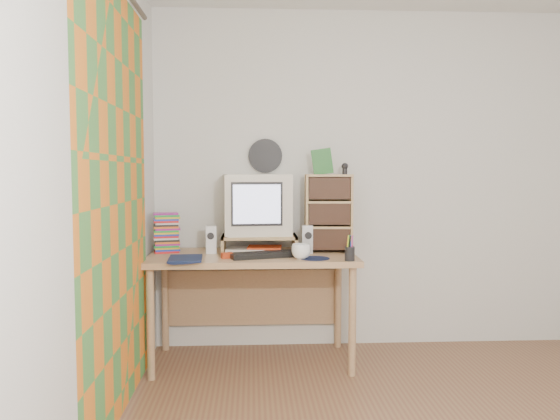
{
  "coord_description": "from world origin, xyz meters",
  "views": [
    {
      "loc": [
        -1.03,
        -2.31,
        1.31
      ],
      "look_at": [
        -0.84,
        1.33,
        1.06
      ],
      "focal_mm": 35.0,
      "sensor_mm": 36.0,
      "label": 1
    }
  ],
  "objects": [
    {
      "name": "wall_disc",
      "position": [
        -0.93,
        1.73,
        1.43
      ],
      "size": [
        0.25,
        0.02,
        0.25
      ],
      "primitive_type": "cylinder",
      "rotation": [
        1.57,
        0.0,
        0.0
      ],
      "color": "black",
      "rests_on": "back_wall"
    },
    {
      "name": "red_box",
      "position": [
        -1.19,
        1.22,
        0.77
      ],
      "size": [
        0.08,
        0.07,
        0.04
      ],
      "primitive_type": "cube",
      "rotation": [
        0.0,
        0.0,
        0.32
      ],
      "color": "#B73313",
      "rests_on": "desk"
    },
    {
      "name": "speaker_right",
      "position": [
        -0.64,
        1.42,
        0.85
      ],
      "size": [
        0.08,
        0.08,
        0.19
      ],
      "primitive_type": "cube",
      "rotation": [
        0.0,
        0.0,
        -0.14
      ],
      "color": "silver",
      "rests_on": "desk"
    },
    {
      "name": "monitor_riser",
      "position": [
        -0.98,
        1.48,
        0.84
      ],
      "size": [
        0.52,
        0.3,
        0.12
      ],
      "color": "tan",
      "rests_on": "desk"
    },
    {
      "name": "webcam",
      "position": [
        -0.38,
        1.46,
        1.33
      ],
      "size": [
        0.05,
        0.05,
        0.08
      ],
      "primitive_type": null,
      "rotation": [
        0.0,
        0.0,
        -0.1
      ],
      "color": "black",
      "rests_on": "cd_rack"
    },
    {
      "name": "diary",
      "position": [
        -1.56,
        1.11,
        0.78
      ],
      "size": [
        0.27,
        0.21,
        0.05
      ],
      "primitive_type": "imported",
      "rotation": [
        0.0,
        0.0,
        0.07
      ],
      "color": "#111B3E",
      "rests_on": "desk"
    },
    {
      "name": "mug",
      "position": [
        -0.71,
        1.16,
        0.8
      ],
      "size": [
        0.13,
        0.13,
        0.1
      ],
      "primitive_type": "imported",
      "rotation": [
        0.0,
        0.0,
        0.06
      ],
      "color": "white",
      "rests_on": "desk"
    },
    {
      "name": "pen_cup",
      "position": [
        -0.41,
        1.07,
        0.81
      ],
      "size": [
        0.07,
        0.07,
        0.13
      ],
      "primitive_type": null,
      "rotation": [
        0.0,
        0.0,
        0.16
      ],
      "color": "black",
      "rests_on": "desk"
    },
    {
      "name": "crt_monitor",
      "position": [
        -1.0,
        1.53,
        1.08
      ],
      "size": [
        0.49,
        0.49,
        0.42
      ],
      "primitive_type": "cube",
      "rotation": [
        0.0,
        0.0,
        0.1
      ],
      "color": "beige",
      "rests_on": "monitor_riser"
    },
    {
      "name": "cd_rack",
      "position": [
        -0.49,
        1.48,
        1.02
      ],
      "size": [
        0.34,
        0.2,
        0.54
      ],
      "primitive_type": "cube",
      "rotation": [
        0.0,
        0.0,
        -0.07
      ],
      "color": "tan",
      "rests_on": "desk"
    },
    {
      "name": "dvd_stack",
      "position": [
        -1.62,
        1.5,
        0.87
      ],
      "size": [
        0.19,
        0.15,
        0.24
      ],
      "primitive_type": null,
      "rotation": [
        0.0,
        0.0,
        0.21
      ],
      "color": "brown",
      "rests_on": "desk"
    },
    {
      "name": "mousepad",
      "position": [
        -0.63,
        1.17,
        0.75
      ],
      "size": [
        0.23,
        0.23,
        0.0
      ],
      "primitive_type": "cylinder",
      "rotation": [
        0.0,
        0.0,
        -0.21
      ],
      "color": "black",
      "rests_on": "desk"
    },
    {
      "name": "back_wall",
      "position": [
        0.0,
        1.75,
        1.25
      ],
      "size": [
        3.5,
        0.0,
        3.5
      ],
      "primitive_type": "plane",
      "rotation": [
        1.57,
        0.0,
        0.0
      ],
      "color": "silver",
      "rests_on": "floor"
    },
    {
      "name": "papers",
      "position": [
        -1.02,
        1.49,
        0.77
      ],
      "size": [
        0.28,
        0.22,
        0.04
      ],
      "primitive_type": null,
      "rotation": [
        0.0,
        0.0,
        -0.08
      ],
      "color": "white",
      "rests_on": "desk"
    },
    {
      "name": "keyboard",
      "position": [
        -0.95,
        1.25,
        0.77
      ],
      "size": [
        0.48,
        0.28,
        0.03
      ],
      "primitive_type": "cube",
      "rotation": [
        0.0,
        0.0,
        0.29
      ],
      "color": "black",
      "rests_on": "desk"
    },
    {
      "name": "desk",
      "position": [
        -1.03,
        1.44,
        0.62
      ],
      "size": [
        1.4,
        0.7,
        0.75
      ],
      "color": "tan",
      "rests_on": "floor"
    },
    {
      "name": "game_box",
      "position": [
        -0.54,
        1.46,
        1.38
      ],
      "size": [
        0.14,
        0.04,
        0.18
      ],
      "primitive_type": "cube",
      "rotation": [
        0.0,
        0.0,
        -0.06
      ],
      "color": "#19581B",
      "rests_on": "cd_rack"
    },
    {
      "name": "speaker_left",
      "position": [
        -1.31,
        1.45,
        0.85
      ],
      "size": [
        0.08,
        0.08,
        0.19
      ],
      "primitive_type": "cube",
      "rotation": [
        0.0,
        0.0,
        0.1
      ],
      "color": "silver",
      "rests_on": "desk"
    },
    {
      "name": "curtain",
      "position": [
        -1.71,
        0.48,
        1.15
      ],
      "size": [
        0.0,
        2.2,
        2.2
      ],
      "primitive_type": "plane",
      "rotation": [
        1.57,
        0.0,
        1.57
      ],
      "color": "orange",
      "rests_on": "left_wall"
    },
    {
      "name": "left_wall",
      "position": [
        -1.75,
        0.0,
        1.25
      ],
      "size": [
        0.0,
        3.5,
        3.5
      ],
      "primitive_type": "plane",
      "rotation": [
        1.57,
        0.0,
        1.57
      ],
      "color": "silver",
      "rests_on": "floor"
    }
  ]
}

